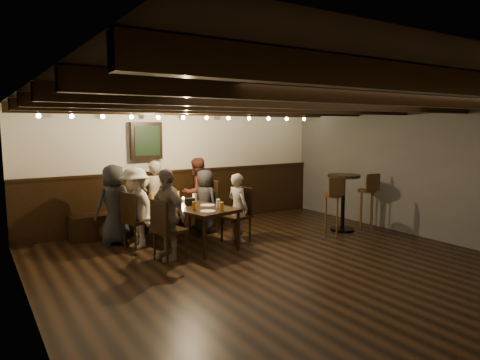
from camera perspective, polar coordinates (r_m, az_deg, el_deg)
room at (r=7.68m, az=-5.59°, el=0.01°), size 7.00×7.00×7.00m
dining_table at (r=7.40m, az=-6.92°, el=-3.73°), size 1.19×1.97×0.69m
chair_left_near at (r=7.44m, az=-13.44°, el=-6.52°), size 0.51×0.51×0.95m
chair_left_far at (r=6.71m, az=-9.44°, el=-7.97°), size 0.50×0.50×0.93m
chair_right_near at (r=8.25m, az=-4.80°, el=-4.91°), size 0.54×0.54×0.99m
chair_right_far at (r=7.59m, az=-0.45°, el=-6.03°), size 0.51×0.51×0.95m
person_bench_left at (r=7.66m, az=-16.42°, el=-3.15°), size 0.75×0.57×1.38m
person_bench_centre at (r=8.23m, az=-11.38°, el=-2.28°), size 0.56×0.43×1.39m
person_bench_right at (r=8.63m, az=-5.82°, el=-1.69°), size 0.78×0.66×1.40m
person_left_near at (r=7.35m, az=-13.73°, el=-3.59°), size 0.67×0.96×1.36m
person_left_far at (r=6.60m, az=-9.73°, el=-4.52°), size 0.50×0.87×1.40m
person_right_near at (r=8.21m, az=-4.67°, el=-2.82°), size 0.50×0.66×1.21m
person_right_far at (r=7.55m, az=-0.29°, el=-3.69°), size 0.37×0.49×1.21m
pint_a at (r=7.78m, az=-11.71°, el=-2.34°), size 0.07×0.07×0.14m
pint_b at (r=8.04m, az=-8.34°, el=-1.97°), size 0.07×0.07×0.14m
pint_c at (r=7.28m, az=-9.29°, el=-2.93°), size 0.07×0.07×0.14m
pint_d at (r=7.71m, az=-6.07°, el=-2.31°), size 0.07×0.07×0.14m
pint_e at (r=6.89m, az=-6.11°, el=-3.45°), size 0.07×0.07×0.14m
pint_f at (r=7.08m, az=-2.93°, el=-3.13°), size 0.07×0.07×0.14m
pint_g at (r=6.80m, az=-2.49°, el=-3.56°), size 0.07×0.07×0.14m
plate_near at (r=6.76m, az=-4.32°, el=-4.18°), size 0.24×0.24×0.01m
plate_far at (r=7.27m, az=-4.36°, el=-3.38°), size 0.24×0.24×0.01m
condiment_caddy at (r=7.34m, az=-6.70°, el=-2.89°), size 0.15×0.10×0.12m
candle at (r=7.69m, az=-7.58°, el=-2.70°), size 0.05×0.05×0.05m
high_top_table at (r=8.51m, az=13.61°, el=-1.83°), size 0.62×0.62×1.10m
bar_stool_left at (r=8.07m, az=12.12°, el=-4.49°), size 0.38×0.40×1.12m
bar_stool_right at (r=8.83m, az=16.53°, el=-3.64°), size 0.36×0.38×1.12m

